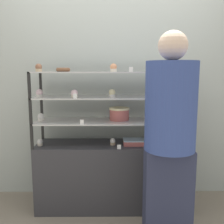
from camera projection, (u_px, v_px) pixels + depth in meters
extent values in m
plane|color=gray|center=(112.00, 206.00, 2.78)|extent=(20.00, 20.00, 0.00)
cube|color=#A8B2AD|center=(112.00, 81.00, 2.92)|extent=(8.00, 0.05, 2.60)
cube|color=#333338|center=(112.00, 175.00, 2.73)|extent=(1.53, 0.42, 0.68)
cube|color=black|center=(43.00, 128.00, 2.84)|extent=(0.02, 0.02, 0.24)
cube|color=black|center=(181.00, 128.00, 2.86)|extent=(0.02, 0.02, 0.24)
cube|color=black|center=(32.00, 137.00, 2.45)|extent=(0.02, 0.02, 0.24)
cube|color=black|center=(192.00, 137.00, 2.46)|extent=(0.02, 0.02, 0.24)
cube|color=silver|center=(112.00, 121.00, 2.63)|extent=(1.53, 0.42, 0.01)
cube|color=black|center=(42.00, 106.00, 2.80)|extent=(0.02, 0.02, 0.24)
cube|color=black|center=(182.00, 106.00, 2.82)|extent=(0.02, 0.02, 0.24)
cube|color=black|center=(30.00, 112.00, 2.41)|extent=(0.02, 0.02, 0.24)
cube|color=black|center=(193.00, 111.00, 2.42)|extent=(0.02, 0.02, 0.24)
cube|color=silver|center=(112.00, 97.00, 2.60)|extent=(1.53, 0.42, 0.01)
cube|color=black|center=(41.00, 83.00, 2.77)|extent=(0.02, 0.02, 0.24)
cube|color=black|center=(183.00, 83.00, 2.78)|extent=(0.02, 0.02, 0.24)
cube|color=black|center=(29.00, 85.00, 2.37)|extent=(0.02, 0.02, 0.24)
cube|color=black|center=(195.00, 85.00, 2.39)|extent=(0.02, 0.02, 0.24)
cube|color=silver|center=(112.00, 72.00, 2.56)|extent=(1.53, 0.42, 0.01)
cylinder|color=#C66660|center=(119.00, 115.00, 2.65)|extent=(0.20, 0.20, 0.11)
cylinder|color=#F4EAB2|center=(119.00, 109.00, 2.64)|extent=(0.20, 0.20, 0.02)
cube|color=#C66660|center=(135.00, 142.00, 2.63)|extent=(0.23, 0.15, 0.05)
cube|color=silver|center=(135.00, 140.00, 2.63)|extent=(0.23, 0.15, 0.01)
cylinder|color=beige|center=(40.00, 144.00, 2.60)|extent=(0.05, 0.05, 0.03)
sphere|color=white|center=(40.00, 142.00, 2.60)|extent=(0.05, 0.05, 0.05)
cylinder|color=#CCB28C|center=(113.00, 144.00, 2.63)|extent=(0.05, 0.05, 0.03)
sphere|color=white|center=(113.00, 141.00, 2.62)|extent=(0.05, 0.05, 0.05)
cylinder|color=white|center=(181.00, 144.00, 2.63)|extent=(0.05, 0.05, 0.03)
sphere|color=silver|center=(181.00, 141.00, 2.62)|extent=(0.05, 0.05, 0.05)
cube|color=white|center=(119.00, 147.00, 2.48)|extent=(0.04, 0.00, 0.04)
cylinder|color=white|center=(41.00, 120.00, 2.59)|extent=(0.06, 0.06, 0.03)
sphere|color=white|center=(41.00, 116.00, 2.59)|extent=(0.06, 0.06, 0.06)
cylinder|color=beige|center=(183.00, 119.00, 2.60)|extent=(0.06, 0.06, 0.03)
sphere|color=silver|center=(183.00, 116.00, 2.60)|extent=(0.06, 0.06, 0.06)
cube|color=white|center=(82.00, 122.00, 2.44)|extent=(0.04, 0.00, 0.04)
cylinder|color=white|center=(40.00, 96.00, 2.55)|extent=(0.06, 0.06, 0.02)
sphere|color=silver|center=(39.00, 92.00, 2.54)|extent=(0.07, 0.07, 0.07)
cylinder|color=beige|center=(74.00, 96.00, 2.49)|extent=(0.06, 0.06, 0.02)
sphere|color=silver|center=(74.00, 93.00, 2.49)|extent=(0.07, 0.07, 0.07)
cylinder|color=white|center=(113.00, 96.00, 2.54)|extent=(0.06, 0.06, 0.02)
sphere|color=#F4EAB2|center=(113.00, 93.00, 2.54)|extent=(0.07, 0.07, 0.07)
cylinder|color=white|center=(150.00, 96.00, 2.50)|extent=(0.06, 0.06, 0.02)
sphere|color=silver|center=(150.00, 93.00, 2.49)|extent=(0.07, 0.07, 0.07)
cylinder|color=white|center=(187.00, 96.00, 2.49)|extent=(0.06, 0.06, 0.02)
sphere|color=#E5996B|center=(187.00, 93.00, 2.49)|extent=(0.07, 0.07, 0.07)
cube|color=white|center=(75.00, 96.00, 2.40)|extent=(0.04, 0.00, 0.04)
cylinder|color=#CCB28C|center=(39.00, 70.00, 2.50)|extent=(0.06, 0.06, 0.03)
sphere|color=#8C5B42|center=(39.00, 67.00, 2.49)|extent=(0.06, 0.06, 0.06)
cylinder|color=beige|center=(114.00, 70.00, 2.44)|extent=(0.06, 0.06, 0.03)
sphere|color=#E5996B|center=(114.00, 67.00, 2.44)|extent=(0.06, 0.06, 0.06)
cylinder|color=#CCB28C|center=(185.00, 70.00, 2.48)|extent=(0.06, 0.06, 0.03)
sphere|color=#8C5B42|center=(185.00, 67.00, 2.47)|extent=(0.06, 0.06, 0.06)
cube|color=white|center=(131.00, 69.00, 2.37)|extent=(0.04, 0.00, 0.04)
torus|color=brown|center=(63.00, 70.00, 2.58)|extent=(0.14, 0.14, 0.04)
cube|color=#282D47|center=(167.00, 196.00, 2.15)|extent=(0.38, 0.21, 0.80)
cylinder|color=#33478C|center=(171.00, 106.00, 2.03)|extent=(0.40, 0.40, 0.69)
sphere|color=beige|center=(173.00, 46.00, 1.96)|extent=(0.23, 0.23, 0.23)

